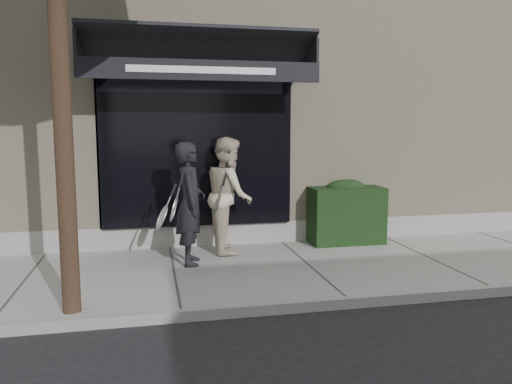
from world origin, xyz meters
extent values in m
plane|color=black|center=(0.00, 0.00, 0.00)|extent=(80.00, 80.00, 0.00)
cube|color=gray|center=(0.00, 0.00, 0.06)|extent=(20.00, 3.00, 0.12)
cube|color=gray|center=(0.00, -1.55, 0.07)|extent=(20.00, 0.10, 0.14)
cube|color=#C6B697|center=(0.00, 5.00, 2.75)|extent=(14.00, 7.00, 5.50)
cube|color=gray|center=(0.00, 1.70, 0.25)|extent=(14.02, 0.42, 0.50)
cube|color=black|center=(-1.50, 1.55, 1.80)|extent=(3.20, 0.30, 2.60)
cube|color=gray|center=(-3.10, 1.70, 1.80)|extent=(0.08, 0.40, 2.60)
cube|color=gray|center=(0.10, 1.70, 1.80)|extent=(0.08, 0.40, 2.60)
cube|color=gray|center=(-1.50, 1.70, 3.14)|extent=(3.36, 0.40, 0.12)
cube|color=black|center=(-1.50, 1.00, 3.40)|extent=(3.60, 1.03, 0.55)
cube|color=black|center=(-1.50, 0.50, 3.01)|extent=(3.60, 0.05, 0.30)
cube|color=white|center=(-1.50, 0.47, 3.01)|extent=(2.20, 0.01, 0.10)
cube|color=black|center=(-3.28, 1.00, 3.32)|extent=(0.04, 1.00, 0.45)
cube|color=black|center=(0.28, 1.00, 3.32)|extent=(0.04, 1.00, 0.45)
cube|color=black|center=(1.10, 1.25, 0.62)|extent=(1.30, 0.70, 1.00)
ellipsoid|color=black|center=(1.10, 1.25, 1.12)|extent=(0.71, 0.38, 0.27)
cylinder|color=black|center=(-3.20, -1.30, 2.40)|extent=(0.20, 0.20, 4.80)
imported|color=black|center=(-1.72, 0.41, 1.04)|extent=(0.49, 0.70, 1.84)
torus|color=silver|center=(-1.98, 0.10, 1.02)|extent=(0.17, 0.32, 0.30)
cylinder|color=silver|center=(-1.98, 0.10, 1.02)|extent=(0.13, 0.28, 0.26)
cylinder|color=silver|center=(-1.98, 0.10, 1.02)|extent=(0.18, 0.06, 0.07)
cylinder|color=black|center=(-1.98, 0.10, 1.02)|extent=(0.20, 0.08, 0.08)
torus|color=silver|center=(-2.15, 0.05, 0.91)|extent=(0.20, 0.33, 0.29)
cylinder|color=silver|center=(-2.15, 0.05, 0.91)|extent=(0.16, 0.29, 0.25)
cylinder|color=silver|center=(-2.15, 0.05, 0.91)|extent=(0.17, 0.05, 0.09)
cylinder|color=black|center=(-2.15, 0.05, 0.91)|extent=(0.20, 0.07, 0.11)
imported|color=beige|center=(-1.04, 1.04, 1.07)|extent=(0.73, 0.93, 1.90)
torus|color=silver|center=(-1.27, 0.75, 0.95)|extent=(0.12, 0.31, 0.30)
cylinder|color=silver|center=(-1.27, 0.75, 0.95)|extent=(0.09, 0.27, 0.26)
cylinder|color=silver|center=(-1.27, 0.75, 0.95)|extent=(0.18, 0.03, 0.07)
cylinder|color=black|center=(-1.27, 0.75, 0.95)|extent=(0.20, 0.04, 0.09)
camera|label=1|loc=(-2.31, -7.00, 2.18)|focal=35.00mm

